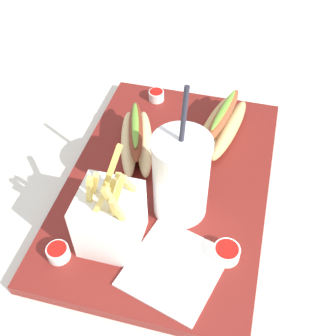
{
  "coord_description": "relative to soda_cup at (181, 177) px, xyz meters",
  "views": [
    {
      "loc": [
        -0.45,
        -0.11,
        0.55
      ],
      "look_at": [
        0.0,
        0.0,
        0.05
      ],
      "focal_mm": 45.19,
      "sensor_mm": 36.0,
      "label": 1
    }
  ],
  "objects": [
    {
      "name": "hot_dog_1",
      "position": [
        0.11,
        0.1,
        -0.05
      ],
      "size": [
        0.17,
        0.1,
        0.07
      ],
      "color": "#E5C689",
      "rests_on": "food_tray"
    },
    {
      "name": "ketchup_cup_3",
      "position": [
        0.25,
        0.11,
        -0.06
      ],
      "size": [
        0.03,
        0.03,
        0.02
      ],
      "color": "white",
      "rests_on": "food_tray"
    },
    {
      "name": "ketchup_cup_2",
      "position": [
        -0.13,
        0.15,
        -0.06
      ],
      "size": [
        0.03,
        0.03,
        0.02
      ],
      "color": "white",
      "rests_on": "food_tray"
    },
    {
      "name": "food_tray",
      "position": [
        0.05,
        0.03,
        -0.08
      ],
      "size": [
        0.48,
        0.33,
        0.02
      ],
      "primitive_type": "cube",
      "color": "maroon",
      "rests_on": "ground_plane"
    },
    {
      "name": "ground_plane",
      "position": [
        0.05,
        0.03,
        -0.1
      ],
      "size": [
        2.4,
        2.4,
        0.02
      ],
      "primitive_type": "cube",
      "color": "silver"
    },
    {
      "name": "hot_dog_2",
      "position": [
        0.19,
        -0.03,
        -0.05
      ],
      "size": [
        0.18,
        0.09,
        0.06
      ],
      "color": "tan",
      "rests_on": "food_tray"
    },
    {
      "name": "napkin_stack",
      "position": [
        -0.11,
        -0.02,
        -0.07
      ],
      "size": [
        0.16,
        0.15,
        0.0
      ],
      "primitive_type": "cube",
      "rotation": [
        0.0,
        0.0,
        -0.27
      ],
      "color": "white",
      "rests_on": "food_tray"
    },
    {
      "name": "fries_basket",
      "position": [
        -0.08,
        0.08,
        -0.02
      ],
      "size": [
        0.08,
        0.08,
        0.16
      ],
      "color": "white",
      "rests_on": "food_tray"
    },
    {
      "name": "soda_cup",
      "position": [
        0.0,
        0.0,
        0.0
      ],
      "size": [
        0.09,
        0.09,
        0.23
      ],
      "color": "white",
      "rests_on": "food_tray"
    },
    {
      "name": "ketchup_cup_1",
      "position": [
        -0.07,
        -0.08,
        -0.06
      ],
      "size": [
        0.04,
        0.04,
        0.02
      ],
      "color": "white",
      "rests_on": "food_tray"
    }
  ]
}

